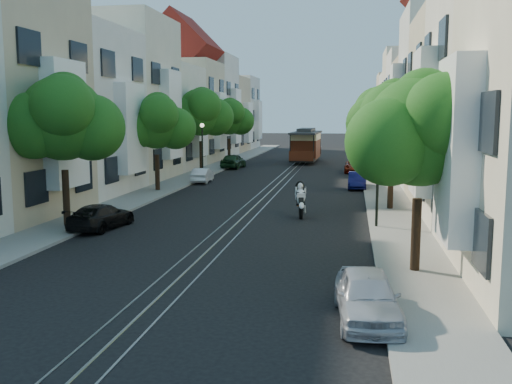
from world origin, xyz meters
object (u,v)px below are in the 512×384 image
at_px(tree_w_b, 157,123).
at_px(cable_car, 306,144).
at_px(tree_w_a, 64,120).
at_px(tree_w_c, 201,113).
at_px(parked_car_w_near, 101,216).
at_px(parked_car_w_mid, 202,175).
at_px(tree_e_c, 383,120).
at_px(tree_e_d, 376,115).
at_px(parked_car_w_far, 233,161).
at_px(sportbike_rider, 300,198).
at_px(parked_car_e_far, 356,166).
at_px(tree_e_b, 394,119).
at_px(lamp_east, 378,164).
at_px(tree_w_d, 229,118).
at_px(tree_e_a, 422,134).
at_px(parked_car_e_near, 367,296).
at_px(lamp_west, 202,142).
at_px(parked_car_e_mid, 357,180).

xyz_separation_m(tree_w_b, cable_car, (7.64, 24.29, -2.50)).
bearing_deg(tree_w_a, tree_w_c, 90.00).
xyz_separation_m(parked_car_w_near, parked_car_w_mid, (0.00, 17.23, -0.02)).
bearing_deg(parked_car_w_near, tree_e_c, -118.32).
xyz_separation_m(tree_e_c, tree_w_b, (-14.40, -6.00, -0.20)).
bearing_deg(parked_car_w_mid, tree_e_d, -140.83).
relative_size(parked_car_w_mid, parked_car_w_far, 0.81).
relative_size(sportbike_rider, parked_car_e_far, 0.51).
bearing_deg(tree_w_a, tree_e_b, 25.92).
relative_size(tree_w_c, lamp_east, 1.71).
relative_size(tree_e_c, tree_w_d, 1.00).
relative_size(tree_e_a, cable_car, 0.74).
bearing_deg(tree_w_a, parked_car_w_near, 1.21).
bearing_deg(tree_w_b, lamp_east, -36.58).
relative_size(tree_e_d, cable_car, 0.81).
height_order(tree_w_c, lamp_east, tree_w_c).
bearing_deg(tree_e_d, tree_w_a, -116.41).
bearing_deg(parked_car_e_near, lamp_west, 106.81).
relative_size(tree_w_b, sportbike_rider, 2.94).
height_order(tree_w_d, lamp_east, tree_w_d).
distance_m(cable_car, parked_car_e_far, 11.30).
distance_m(tree_e_a, tree_w_b, 22.28).
relative_size(tree_w_c, parked_car_w_near, 1.86).
height_order(tree_w_a, sportbike_rider, tree_w_a).
bearing_deg(parked_car_w_mid, parked_car_w_near, 86.78).
bearing_deg(sportbike_rider, tree_e_b, 21.45).
xyz_separation_m(parked_car_w_mid, parked_car_w_far, (0.00, 11.15, 0.15)).
distance_m(tree_w_a, tree_w_d, 34.00).
relative_size(parked_car_e_mid, parked_car_w_far, 0.84).
xyz_separation_m(lamp_west, parked_car_e_mid, (11.90, -4.36, -2.29)).
bearing_deg(sportbike_rider, parked_car_e_near, -86.56).
height_order(tree_e_b, lamp_west, tree_e_b).
height_order(sportbike_rider, parked_car_w_mid, sportbike_rider).
xyz_separation_m(tree_e_d, parked_car_e_far, (-1.66, -2.71, -4.29)).
bearing_deg(lamp_east, tree_w_d, 112.80).
distance_m(tree_e_d, parked_car_w_near, 31.99).
xyz_separation_m(tree_e_b, parked_car_w_near, (-12.86, -6.97, -4.18)).
relative_size(tree_e_a, parked_car_e_near, 1.72).
height_order(parked_car_e_far, parked_car_w_near, parked_car_e_far).
height_order(lamp_west, cable_car, lamp_west).
height_order(tree_w_d, sportbike_rider, tree_w_d).
relative_size(tree_w_b, parked_car_e_far, 1.51).
xyz_separation_m(tree_w_a, lamp_west, (0.84, 20.02, -1.89)).
relative_size(tree_e_a, parked_car_w_far, 1.57).
distance_m(tree_e_c, lamp_east, 16.10).
bearing_deg(parked_car_e_far, parked_car_w_far, 170.89).
xyz_separation_m(tree_w_b, parked_car_e_mid, (12.74, 3.67, -3.84)).
bearing_deg(tree_e_b, tree_e_c, 90.00).
relative_size(tree_e_b, tree_w_c, 0.94).
bearing_deg(tree_w_b, tree_e_a, -49.73).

